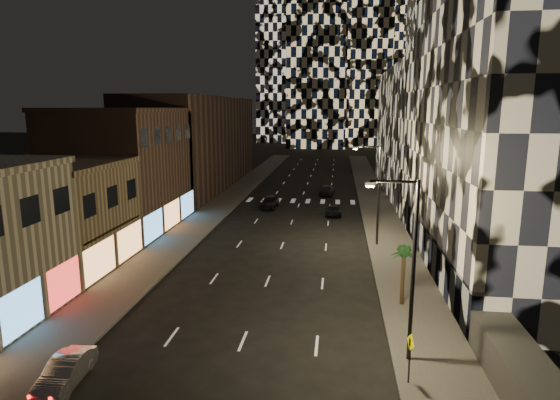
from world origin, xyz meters
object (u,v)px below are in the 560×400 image
(streetlight_near, at_px, (409,258))
(ped_sign, at_px, (410,350))
(streetlight_far, at_px, (376,188))
(car_dark_midlane, at_px, (270,202))
(car_dark_oncoming, at_px, (327,190))
(palm_tree, at_px, (404,256))
(car_silver_parked, at_px, (65,371))
(car_dark_rightlane, at_px, (334,211))

(streetlight_near, distance_m, ped_sign, 4.20)
(streetlight_far, relative_size, car_dark_midlane, 1.99)
(streetlight_near, distance_m, streetlight_far, 20.00)
(car_dark_oncoming, bearing_deg, palm_tree, 102.64)
(streetlight_far, bearing_deg, streetlight_near, -90.00)
(palm_tree, bearing_deg, streetlight_far, 93.29)
(palm_tree, bearing_deg, streetlight_near, -96.46)
(car_silver_parked, height_order, palm_tree, palm_tree)
(streetlight_near, relative_size, car_silver_parked, 2.33)
(streetlight_near, relative_size, car_dark_oncoming, 1.85)
(streetlight_near, xyz_separation_m, car_dark_midlane, (-11.85, 35.11, -4.58))
(streetlight_near, xyz_separation_m, palm_tree, (0.76, 6.73, -2.05))
(ped_sign, xyz_separation_m, palm_tree, (0.82, 8.87, 1.56))
(streetlight_far, distance_m, car_dark_midlane, 19.75)
(car_silver_parked, distance_m, ped_sign, 15.64)
(car_dark_rightlane, xyz_separation_m, palm_tree, (4.55, -25.06, 2.77))
(car_silver_parked, relative_size, palm_tree, 1.01)
(streetlight_near, distance_m, palm_tree, 7.08)
(car_dark_rightlane, xyz_separation_m, ped_sign, (3.73, -33.93, 1.21))
(streetlight_far, height_order, car_dark_oncoming, streetlight_far)
(streetlight_far, bearing_deg, palm_tree, -86.71)
(palm_tree, bearing_deg, car_dark_midlane, 113.97)
(car_dark_oncoming, distance_m, palm_tree, 38.87)
(streetlight_far, xyz_separation_m, car_silver_parked, (-15.55, -23.94, -4.72))
(streetlight_far, relative_size, palm_tree, 2.35)
(streetlight_far, xyz_separation_m, car_dark_midlane, (-11.85, 15.11, -4.58))
(car_dark_oncoming, distance_m, ped_sign, 47.50)
(streetlight_far, distance_m, ped_sign, 22.43)
(car_silver_parked, xyz_separation_m, car_dark_oncoming, (10.67, 49.04, 0.07))
(car_dark_midlane, distance_m, palm_tree, 31.16)
(car_dark_oncoming, distance_m, car_dark_rightlane, 13.36)
(car_silver_parked, height_order, car_dark_oncoming, car_dark_oncoming)
(streetlight_far, height_order, car_silver_parked, streetlight_far)
(car_silver_parked, bearing_deg, streetlight_near, 10.15)
(car_dark_midlane, bearing_deg, car_silver_parked, -90.81)
(car_silver_parked, height_order, car_dark_midlane, car_dark_midlane)
(car_dark_oncoming, bearing_deg, car_dark_rightlane, 99.01)
(streetlight_far, xyz_separation_m, car_dark_rightlane, (-3.78, 11.79, -4.82))
(car_dark_midlane, bearing_deg, streetlight_far, -47.29)
(car_silver_parked, relative_size, car_dark_midlane, 0.85)
(car_dark_midlane, relative_size, car_dark_oncoming, 0.93)
(streetlight_far, xyz_separation_m, car_dark_oncoming, (-4.89, 25.10, -4.65))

